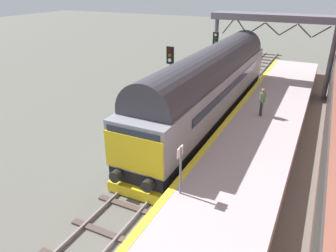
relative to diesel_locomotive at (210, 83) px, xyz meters
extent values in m
plane|color=#5D5D54|center=(0.00, -6.52, -2.48)|extent=(140.00, 140.00, 0.00)
cube|color=gray|center=(-0.72, -6.52, -2.41)|extent=(0.07, 60.00, 0.15)
cube|color=gray|center=(0.72, -6.52, -2.41)|extent=(0.07, 60.00, 0.15)
cube|color=#4E3F3B|center=(0.00, -11.38, -2.44)|extent=(2.50, 0.26, 0.09)
cube|color=#4E3F3B|center=(0.00, -9.76, -2.44)|extent=(2.50, 0.26, 0.09)
cube|color=#4E3F3B|center=(0.00, -8.14, -2.44)|extent=(2.50, 0.26, 0.09)
cube|color=#4E3F3B|center=(0.00, -6.52, -2.44)|extent=(2.50, 0.26, 0.09)
cube|color=#4E3F3B|center=(0.00, -4.90, -2.44)|extent=(2.50, 0.26, 0.09)
cube|color=#4E3F3B|center=(0.00, -3.27, -2.44)|extent=(2.50, 0.26, 0.09)
cube|color=#4E3F3B|center=(0.00, -1.65, -2.44)|extent=(2.50, 0.26, 0.09)
cube|color=#4E3F3B|center=(0.00, -0.03, -2.44)|extent=(2.50, 0.26, 0.09)
cube|color=#4E3F3B|center=(0.00, 1.59, -2.44)|extent=(2.50, 0.26, 0.09)
cube|color=#4E3F3B|center=(0.00, 3.21, -2.44)|extent=(2.50, 0.26, 0.09)
cube|color=#4E3F3B|center=(0.00, 4.83, -2.44)|extent=(2.50, 0.26, 0.09)
cube|color=#4E3F3B|center=(0.00, 6.46, -2.44)|extent=(2.50, 0.26, 0.09)
cube|color=#4E3F3B|center=(0.00, 8.08, -2.44)|extent=(2.50, 0.26, 0.09)
cube|color=#4E3F3B|center=(0.00, 9.70, -2.44)|extent=(2.50, 0.26, 0.09)
cube|color=#4E3F3B|center=(0.00, 11.32, -2.44)|extent=(2.50, 0.26, 0.09)
cube|color=#4E3F3B|center=(0.00, 12.94, -2.44)|extent=(2.50, 0.26, 0.09)
cube|color=#4E3F3B|center=(0.00, 14.56, -2.44)|extent=(2.50, 0.26, 0.09)
cube|color=#4E3F3B|center=(0.00, 16.19, -2.44)|extent=(2.50, 0.26, 0.09)
cube|color=#4E3F3B|center=(0.00, 17.81, -2.44)|extent=(2.50, 0.26, 0.09)
cube|color=#4E3F3B|center=(0.00, 19.43, -2.44)|extent=(2.50, 0.26, 0.09)
cube|color=#4E3F3B|center=(0.00, 21.05, -2.44)|extent=(2.50, 0.26, 0.09)
cube|color=#4E3F3B|center=(0.00, 22.67, -2.44)|extent=(2.50, 0.26, 0.09)
cube|color=#B0A3A8|center=(3.60, -6.52, -1.98)|extent=(4.00, 44.00, 1.00)
cube|color=yellow|center=(1.75, -6.52, -1.48)|extent=(0.30, 44.00, 0.01)
cube|color=#353837|center=(6.74, -1.55, -0.37)|extent=(0.06, 33.52, 2.15)
cube|color=black|center=(0.00, 0.04, -1.66)|extent=(2.56, 18.05, 0.60)
cube|color=gray|center=(0.00, 0.04, -0.31)|extent=(2.70, 18.05, 2.10)
cylinder|color=#36353E|center=(0.00, 0.04, 0.92)|extent=(2.56, 16.61, 2.57)
cube|color=yellow|center=(0.00, -9.03, -0.46)|extent=(2.65, 0.08, 1.58)
cube|color=#232D3D|center=(0.00, -9.01, 0.27)|extent=(2.38, 0.04, 0.64)
cube|color=#232D3D|center=(1.37, 0.04, -0.01)|extent=(0.04, 12.63, 0.44)
cylinder|color=black|center=(-0.75, -9.24, -1.56)|extent=(0.48, 0.35, 0.48)
cylinder|color=black|center=(0.75, -9.24, -1.56)|extent=(0.48, 0.35, 0.48)
cube|color=yellow|center=(0.00, -9.09, -2.20)|extent=(2.43, 0.36, 0.47)
cylinder|color=black|center=(0.00, -7.38, -1.96)|extent=(1.64, 1.04, 1.04)
cylinder|color=black|center=(0.00, -6.28, -1.96)|extent=(1.64, 1.04, 1.04)
cylinder|color=black|center=(0.00, -5.18, -1.96)|extent=(1.64, 1.04, 1.04)
cylinder|color=black|center=(0.00, 5.25, -1.96)|extent=(1.64, 1.04, 1.04)
cylinder|color=black|center=(0.00, 6.35, -1.96)|extent=(1.64, 1.04, 1.04)
cylinder|color=black|center=(0.00, 7.45, -1.96)|extent=(1.64, 1.04, 1.04)
cylinder|color=gray|center=(-1.90, -1.71, -0.05)|extent=(0.14, 0.14, 4.86)
cube|color=black|center=(-1.90, -1.77, 1.88)|extent=(0.44, 0.10, 0.99)
cylinder|color=#500807|center=(-1.90, -1.83, 2.18)|extent=(0.20, 0.06, 0.20)
cylinder|color=#53470A|center=(-1.90, -1.83, 1.90)|extent=(0.20, 0.06, 0.20)
cylinder|color=white|center=(-1.90, -1.83, 1.62)|extent=(0.20, 0.06, 0.20)
cylinder|color=gray|center=(-1.90, 6.47, -0.17)|extent=(0.14, 0.14, 4.63)
cube|color=black|center=(-1.90, 6.41, 1.51)|extent=(0.44, 0.10, 1.27)
cylinder|color=white|center=(-1.90, 6.35, 1.95)|extent=(0.20, 0.06, 0.20)
cylinder|color=#0A3E13|center=(-1.90, 6.35, 1.67)|extent=(0.20, 0.06, 0.20)
cylinder|color=#53470A|center=(-1.90, 6.35, 1.39)|extent=(0.20, 0.06, 0.20)
cylinder|color=#500807|center=(-1.90, 6.35, 1.11)|extent=(0.20, 0.06, 0.20)
cylinder|color=slate|center=(2.14, -9.25, -0.51)|extent=(0.08, 0.08, 1.92)
cube|color=white|center=(2.11, -9.25, 0.27)|extent=(0.05, 0.44, 0.36)
cube|color=black|center=(2.08, -9.25, 0.27)|extent=(0.01, 0.20, 0.24)
cylinder|color=#323735|center=(3.29, -0.27, -1.05)|extent=(0.13, 0.13, 0.84)
cylinder|color=#323735|center=(3.22, -0.08, -1.05)|extent=(0.13, 0.13, 0.84)
cylinder|color=#4D6444|center=(3.26, -0.18, -0.35)|extent=(0.44, 0.44, 0.56)
sphere|color=#8E6E50|center=(3.26, -0.18, 0.06)|extent=(0.22, 0.22, 0.22)
cylinder|color=#4D6444|center=(3.33, -0.37, -0.35)|extent=(0.09, 0.09, 0.52)
cylinder|color=#4D6444|center=(3.19, 0.02, -0.35)|extent=(0.09, 0.09, 0.52)
cylinder|color=slate|center=(-2.40, 8.01, 0.27)|extent=(0.36, 0.36, 5.51)
cylinder|color=slate|center=(6.50, 8.01, 0.27)|extent=(0.36, 0.36, 5.51)
cube|color=slate|center=(2.05, 8.01, 3.28)|extent=(9.30, 2.00, 0.50)
cylinder|color=slate|center=(-1.42, 8.01, 2.43)|extent=(0.92, 0.10, 1.18)
cylinder|color=slate|center=(-0.27, 8.01, 2.43)|extent=(0.96, 0.10, 1.15)
cylinder|color=slate|center=(0.89, 8.01, 2.43)|extent=(1.19, 0.10, 0.90)
cylinder|color=slate|center=(2.05, 8.01, 2.43)|extent=(1.17, 0.10, 0.93)
cylinder|color=slate|center=(3.21, 8.01, 2.43)|extent=(1.20, 0.10, 0.90)
cylinder|color=slate|center=(4.36, 8.01, 2.43)|extent=(1.12, 0.10, 0.99)
cylinder|color=slate|center=(5.52, 8.01, 2.43)|extent=(1.19, 0.10, 0.90)
camera|label=1|loc=(6.10, -18.31, 5.74)|focal=34.27mm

